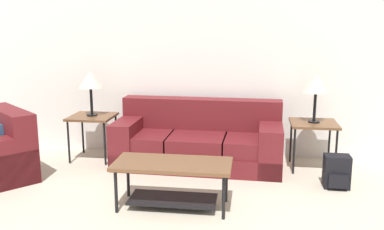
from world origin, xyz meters
name	(u,v)px	position (x,y,z in m)	size (l,w,h in m)	color
wall_back	(222,60)	(0.00, 4.54, 1.30)	(9.12, 0.06, 2.60)	white
couch	(199,142)	(-0.24, 4.00, 0.30)	(2.11, 0.93, 0.82)	maroon
coffee_table	(173,174)	(-0.33, 2.67, 0.34)	(1.15, 0.53, 0.46)	brown
side_table_left	(92,120)	(-1.67, 4.05, 0.54)	(0.57, 0.55, 0.59)	brown
side_table_right	(314,127)	(1.18, 4.05, 0.54)	(0.57, 0.55, 0.59)	brown
table_lamp_left	(90,80)	(-1.67, 4.05, 1.06)	(0.31, 0.31, 0.59)	black
table_lamp_right	(316,84)	(1.18, 4.05, 1.06)	(0.31, 0.31, 0.59)	black
backpack	(337,172)	(1.37, 3.43, 0.18)	(0.28, 0.28, 0.37)	black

